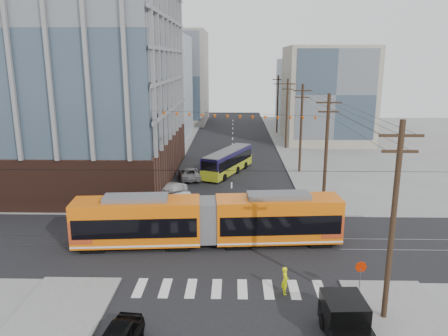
{
  "coord_description": "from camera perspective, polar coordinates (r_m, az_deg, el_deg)",
  "views": [
    {
      "loc": [
        0.21,
        -27.47,
        13.85
      ],
      "look_at": [
        -0.63,
        9.45,
        4.65
      ],
      "focal_mm": 35.0,
      "sensor_mm": 36.0,
      "label": 1
    }
  ],
  "objects": [
    {
      "name": "city_bus",
      "position": [
        54.29,
        0.51,
        0.85
      ],
      "size": [
        6.3,
        10.68,
        3.01
      ],
      "primitive_type": null,
      "rotation": [
        0.0,
        0.0,
        -0.4
      ],
      "color": "#140F37",
      "rests_on": "ground"
    },
    {
      "name": "parked_car_silver",
      "position": [
        42.55,
        -5.71,
        -3.99
      ],
      "size": [
        3.11,
        4.93,
        1.53
      ],
      "primitive_type": "imported",
      "rotation": [
        0.0,
        0.0,
        3.49
      ],
      "color": "#ABAFB2",
      "rests_on": "ground"
    },
    {
      "name": "jersey_barrier",
      "position": [
        41.17,
        12.61,
        -5.49
      ],
      "size": [
        1.5,
        3.65,
        0.71
      ],
      "primitive_type": "cube",
      "rotation": [
        0.0,
        0.0,
        0.2
      ],
      "color": "gray",
      "rests_on": "ground"
    },
    {
      "name": "utility_pole_far",
      "position": [
        84.29,
        7.01,
        8.21
      ],
      "size": [
        0.3,
        0.3,
        11.0
      ],
      "primitive_type": "cylinder",
      "color": "black",
      "rests_on": "ground"
    },
    {
      "name": "utility_pole_near",
      "position": [
        24.48,
        21.16,
        -6.94
      ],
      "size": [
        0.3,
        0.3,
        11.0
      ],
      "primitive_type": "cylinder",
      "color": "black",
      "rests_on": "ground"
    },
    {
      "name": "bg_bldg_nw_near",
      "position": [
        81.46,
        -11.09,
        10.33
      ],
      "size": [
        18.0,
        16.0,
        18.0
      ],
      "primitive_type": "cube",
      "color": "#8C99A5",
      "rests_on": "ground"
    },
    {
      "name": "bg_bldg_nw_far",
      "position": [
        100.55,
        -6.97,
        11.7
      ],
      "size": [
        16.0,
        18.0,
        20.0
      ],
      "primitive_type": "cube",
      "color": "gray",
      "rests_on": "ground"
    },
    {
      "name": "bg_bldg_ne_far",
      "position": [
        97.35,
        11.99,
        9.66
      ],
      "size": [
        16.0,
        16.0,
        14.0
      ],
      "primitive_type": "cube",
      "color": "#8C99A5",
      "rests_on": "ground"
    },
    {
      "name": "bg_bldg_ne_near",
      "position": [
        77.32,
        13.25,
        9.29
      ],
      "size": [
        14.0,
        14.0,
        16.0
      ],
      "primitive_type": "cube",
      "color": "gray",
      "rests_on": "ground"
    },
    {
      "name": "ground",
      "position": [
        30.76,
        0.79,
        -12.76
      ],
      "size": [
        160.0,
        160.0,
        0.0
      ],
      "primitive_type": "plane",
      "color": "slate"
    },
    {
      "name": "pickup_truck",
      "position": [
        23.33,
        16.52,
        -20.15
      ],
      "size": [
        2.33,
        5.85,
        1.95
      ],
      "primitive_type": null,
      "rotation": [
        0.0,
        0.0,
        0.05
      ],
      "color": "black",
      "rests_on": "ground"
    },
    {
      "name": "parked_car_white",
      "position": [
        45.94,
        -6.59,
        -2.72
      ],
      "size": [
        2.84,
        5.16,
        1.42
      ],
      "primitive_type": "imported",
      "rotation": [
        0.0,
        0.0,
        2.96
      ],
      "color": "silver",
      "rests_on": "ground"
    },
    {
      "name": "streetcar",
      "position": [
        33.4,
        -2.1,
        -6.9
      ],
      "size": [
        20.34,
        4.44,
        3.89
      ],
      "primitive_type": null,
      "rotation": [
        0.0,
        0.0,
        0.08
      ],
      "color": "#DE5F09",
      "rests_on": "ground"
    },
    {
      "name": "pedestrian",
      "position": [
        27.47,
        7.97,
        -14.34
      ],
      "size": [
        0.45,
        0.66,
        1.75
      ],
      "primitive_type": "imported",
      "rotation": [
        0.0,
        0.0,
        1.62
      ],
      "color": "#E2EC09",
      "rests_on": "ground"
    },
    {
      "name": "stop_sign",
      "position": [
        27.74,
        17.31,
        -13.98
      ],
      "size": [
        0.71,
        0.71,
        2.26
      ],
      "primitive_type": null,
      "rotation": [
        0.0,
        0.0,
        0.03
      ],
      "color": "#AA1C00",
      "rests_on": "ground"
    },
    {
      "name": "parked_car_grey",
      "position": [
        51.91,
        -4.59,
        -0.71
      ],
      "size": [
        3.33,
        5.5,
        1.43
      ],
      "primitive_type": "imported",
      "rotation": [
        0.0,
        0.0,
        3.34
      ],
      "color": "slate",
      "rests_on": "ground"
    },
    {
      "name": "office_building",
      "position": [
        55.14,
        -23.12,
        13.38
      ],
      "size": [
        30.0,
        25.0,
        28.6
      ],
      "primitive_type": "cube",
      "color": "#381E16",
      "rests_on": "ground"
    }
  ]
}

